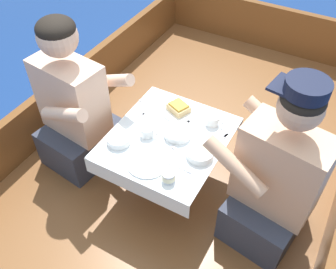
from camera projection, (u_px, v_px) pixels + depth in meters
ground_plane at (176, 202)px, 2.64m from camera, size 60.00×60.00×0.00m
boat_deck at (177, 187)px, 2.52m from camera, size 1.98×3.51×0.33m
gunwale_port at (57, 104)px, 2.62m from camera, size 0.06×3.51×0.34m
bow_coaming at (268, 27)px, 3.33m from camera, size 1.86×0.06×0.40m
cockpit_table at (168, 143)px, 2.07m from camera, size 0.61×0.69×0.42m
person_port at (75, 109)px, 2.22m from camera, size 0.56×0.49×0.99m
person_starboard at (275, 182)px, 1.84m from camera, size 0.57×0.51×1.02m
plate_sandwich at (178, 111)px, 2.18m from camera, size 0.20×0.20×0.01m
plate_bread at (148, 162)px, 1.90m from camera, size 0.22×0.22×0.01m
sandwich at (179, 107)px, 2.16m from camera, size 0.14×0.13×0.05m
bowl_port_near at (178, 133)px, 2.03m from camera, size 0.15×0.15×0.04m
bowl_starboard_near at (119, 139)px, 1.99m from camera, size 0.13×0.13×0.04m
bowl_center_far at (200, 153)px, 1.92m from camera, size 0.14×0.14×0.04m
coffee_cup_port at (147, 131)px, 2.03m from camera, size 0.10×0.08×0.06m
coffee_cup_starboard at (213, 120)px, 2.09m from camera, size 0.11×0.08×0.06m
tin_can at (169, 177)px, 1.81m from camera, size 0.07×0.07×0.05m
utensil_knife_starboard at (148, 113)px, 2.17m from camera, size 0.11×0.15×0.00m
utensil_fork_port at (193, 126)px, 2.09m from camera, size 0.16×0.10×0.00m
utensil_spoon_center at (182, 168)px, 1.88m from camera, size 0.17×0.02×0.01m
utensil_spoon_starboard at (142, 105)px, 2.22m from camera, size 0.12×0.14×0.01m
utensil_fork_starboard at (220, 140)px, 2.02m from camera, size 0.06×0.17×0.00m
utensil_spoon_port at (177, 153)px, 1.95m from camera, size 0.15×0.11×0.01m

